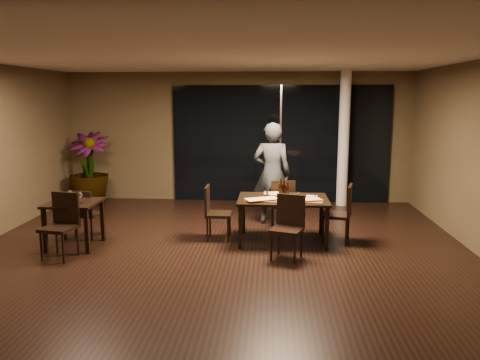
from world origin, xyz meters
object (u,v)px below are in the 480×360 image
chair_main_right (342,211)px  bottle_b (288,190)px  bottle_c (284,188)px  bottle_a (281,188)px  chair_side_near (62,222)px  chair_main_near (288,223)px  diner (272,174)px  main_table (283,203)px  chair_side_far (85,211)px  potted_plant (89,168)px  chair_main_far (282,202)px  chair_main_left (214,210)px  side_table (74,209)px

chair_main_right → bottle_b: (-0.91, -0.01, 0.33)m
bottle_c → bottle_a: bearing=-139.9°
chair_main_right → chair_side_near: bearing=-63.5°
chair_main_near → chair_side_near: 3.45m
chair_main_right → diner: (-1.18, 1.16, 0.43)m
main_table → bottle_a: bottle_a is taller
chair_side_far → potted_plant: 2.82m
chair_side_far → chair_side_near: 0.96m
main_table → chair_side_far: 3.41m
diner → bottle_a: bearing=101.8°
chair_side_far → chair_side_near: chair_side_near is taller
chair_main_far → bottle_c: bottle_c is taller
chair_main_left → chair_main_right: size_ratio=0.94×
main_table → chair_main_left: (-1.18, 0.05, -0.16)m
bottle_a → bottle_c: (0.06, 0.05, -0.01)m
chair_main_near → potted_plant: potted_plant is taller
chair_side_near → bottle_c: (3.40, 1.07, 0.35)m
main_table → chair_side_near: size_ratio=1.52×
potted_plant → bottle_b: (4.44, -2.61, 0.07)m
chair_main_left → bottle_a: (1.14, -0.01, 0.39)m
chair_main_near → chair_main_left: (-1.24, 0.85, -0.02)m
chair_main_far → bottle_b: (0.07, -0.73, 0.36)m
side_table → chair_main_left: chair_main_left is taller
side_table → bottle_c: (3.41, 0.59, 0.28)m
chair_main_right → potted_plant: 5.95m
main_table → bottle_b: bottle_b is taller
chair_main_near → chair_side_near: bearing=-158.0°
main_table → chair_main_near: (0.07, -0.80, -0.14)m
chair_main_right → bottle_b: 0.97m
chair_main_far → bottle_b: 0.82m
diner → potted_plant: (-4.17, 1.44, -0.16)m
chair_main_far → bottle_c: (0.01, -0.64, 0.38)m
main_table → chair_main_left: 1.19m
main_table → chair_main_near: size_ratio=1.56×
chair_side_near → bottle_c: size_ratio=3.25×
chair_main_left → chair_main_right: bearing=-91.7°
main_table → bottle_c: size_ratio=4.95×
chair_side_far → chair_main_far: bearing=-155.7°
chair_main_near → chair_side_near: size_ratio=0.97×
chair_main_left → bottle_c: (1.19, 0.03, 0.38)m
chair_side_far → diner: 3.46m
main_table → chair_main_far: (0.01, 0.72, -0.15)m
main_table → bottle_a: bearing=134.0°
main_table → chair_main_right: bearing=0.0°
side_table → chair_side_near: (0.02, -0.48, -0.07)m
side_table → bottle_c: bottle_c is taller
chair_side_near → bottle_b: 3.61m
bottle_c → chair_main_near: bearing=-86.6°
main_table → chair_side_far: size_ratio=1.77×
chair_main_right → diner: 1.70m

